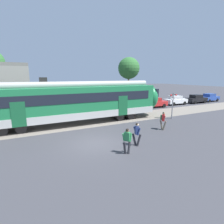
# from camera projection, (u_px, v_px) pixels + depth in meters

# --- Properties ---
(ground_plane) EXTENTS (160.00, 160.00, 0.00)m
(ground_plane) POSITION_uv_depth(u_px,v_px,m) (96.00, 144.00, 12.75)
(ground_plane) COLOR #38383D
(pedestrian_green) EXTENTS (0.71, 0.48, 1.67)m
(pedestrian_green) POSITION_uv_depth(u_px,v_px,m) (127.00, 139.00, 10.92)
(pedestrian_green) COLOR #28282D
(pedestrian_green) RESTS_ON ground
(pedestrian_navy) EXTENTS (0.59, 0.63, 1.67)m
(pedestrian_navy) POSITION_uv_depth(u_px,v_px,m) (137.00, 133.00, 12.20)
(pedestrian_navy) COLOR #28282D
(pedestrian_navy) RESTS_ON ground
(pedestrian_red) EXTENTS (0.50, 0.68, 1.67)m
(pedestrian_red) POSITION_uv_depth(u_px,v_px,m) (163.00, 119.00, 15.88)
(pedestrian_red) COLOR #6B6051
(pedestrian_red) RESTS_ON ground
(parked_car_red) EXTENTS (4.07, 1.90, 1.54)m
(parked_car_red) POSITION_uv_depth(u_px,v_px,m) (154.00, 102.00, 27.42)
(parked_car_red) COLOR #B22323
(parked_car_red) RESTS_ON ground
(parked_car_white) EXTENTS (4.04, 1.83, 1.54)m
(parked_car_white) POSITION_uv_depth(u_px,v_px,m) (176.00, 100.00, 30.07)
(parked_car_white) COLOR silver
(parked_car_white) RESTS_ON ground
(parked_car_black) EXTENTS (4.05, 1.85, 1.54)m
(parked_car_black) POSITION_uv_depth(u_px,v_px,m) (196.00, 99.00, 31.92)
(parked_car_black) COLOR black
(parked_car_black) RESTS_ON ground
(parked_car_blue) EXTENTS (4.04, 1.84, 1.54)m
(parked_car_blue) POSITION_uv_depth(u_px,v_px,m) (210.00, 97.00, 33.91)
(parked_car_blue) COLOR #284799
(parked_car_blue) RESTS_ON ground
(crossing_signal) EXTENTS (0.96, 0.22, 3.00)m
(crossing_signal) POSITION_uv_depth(u_px,v_px,m) (173.00, 102.00, 19.78)
(crossing_signal) COLOR gray
(crossing_signal) RESTS_ON ground
(street_tree_right) EXTENTS (4.06, 4.06, 8.35)m
(street_tree_right) POSITION_uv_depth(u_px,v_px,m) (129.00, 68.00, 33.02)
(street_tree_right) COLOR brown
(street_tree_right) RESTS_ON ground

